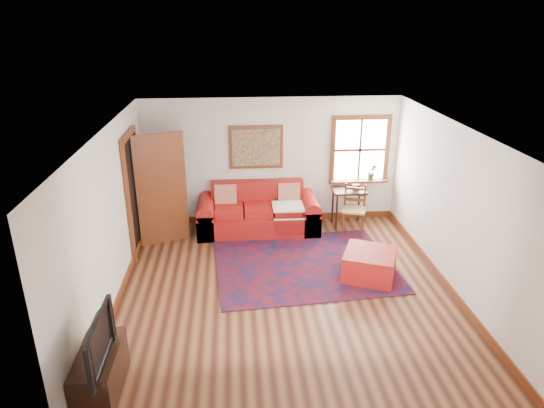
{
  "coord_description": "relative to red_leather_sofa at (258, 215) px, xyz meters",
  "views": [
    {
      "loc": [
        -0.72,
        -6.37,
        3.96
      ],
      "look_at": [
        -0.16,
        0.6,
        1.2
      ],
      "focal_mm": 32.0,
      "sensor_mm": 36.0,
      "label": 1
    }
  ],
  "objects": [
    {
      "name": "ground",
      "position": [
        0.29,
        -2.3,
        -0.3
      ],
      "size": [
        5.5,
        5.5,
        0.0
      ],
      "primitive_type": "plane",
      "color": "#401E11",
      "rests_on": "ground"
    },
    {
      "name": "room_envelope",
      "position": [
        0.29,
        -2.28,
        1.35
      ],
      "size": [
        5.04,
        5.54,
        2.52
      ],
      "color": "silver",
      "rests_on": "ground"
    },
    {
      "name": "window",
      "position": [
        2.07,
        0.4,
        1.01
      ],
      "size": [
        1.18,
        0.2,
        1.38
      ],
      "color": "white",
      "rests_on": "ground"
    },
    {
      "name": "doorway",
      "position": [
        -1.91,
        -0.52,
        0.77
      ],
      "size": [
        0.89,
        1.08,
        2.14
      ],
      "color": "black",
      "rests_on": "ground"
    },
    {
      "name": "framed_artwork",
      "position": [
        -0.01,
        0.41,
        1.25
      ],
      "size": [
        1.05,
        0.07,
        0.85
      ],
      "color": "brown",
      "rests_on": "ground"
    },
    {
      "name": "persian_rug",
      "position": [
        0.69,
        -1.52,
        -0.29
      ],
      "size": [
        3.12,
        2.58,
        0.02
      ],
      "primitive_type": "cube",
      "rotation": [
        0.0,
        0.0,
        0.08
      ],
      "color": "#5E0D15",
      "rests_on": "ground"
    },
    {
      "name": "red_leather_sofa",
      "position": [
        0.0,
        0.0,
        0.0
      ],
      "size": [
        2.32,
        0.96,
        0.91
      ],
      "color": "#A31615",
      "rests_on": "ground"
    },
    {
      "name": "red_ottoman",
      "position": [
        1.67,
        -1.99,
        -0.08
      ],
      "size": [
        1.02,
        1.02,
        0.45
      ],
      "primitive_type": "cube",
      "rotation": [
        0.0,
        0.0,
        -0.39
      ],
      "color": "#A31615",
      "rests_on": "ground"
    },
    {
      "name": "side_table",
      "position": [
        1.78,
        0.05,
        0.33
      ],
      "size": [
        0.63,
        0.48,
        0.76
      ],
      "color": "black",
      "rests_on": "ground"
    },
    {
      "name": "ladder_back_chair",
      "position": [
        1.83,
        -0.21,
        0.2
      ],
      "size": [
        0.53,
        0.52,
        0.92
      ],
      "color": "tan",
      "rests_on": "ground"
    },
    {
      "name": "media_cabinet",
      "position": [
        -1.98,
        -4.23,
        -0.04
      ],
      "size": [
        0.42,
        0.94,
        0.52
      ],
      "primitive_type": "cube",
      "color": "black",
      "rests_on": "ground"
    },
    {
      "name": "television",
      "position": [
        -1.96,
        -4.41,
        0.49
      ],
      "size": [
        0.13,
        0.96,
        0.55
      ],
      "primitive_type": "imported",
      "rotation": [
        0.0,
        0.0,
        1.57
      ],
      "color": "black",
      "rests_on": "media_cabinet"
    },
    {
      "name": "candle_hurricane",
      "position": [
        -1.93,
        -3.87,
        0.3
      ],
      "size": [
        0.12,
        0.12,
        0.18
      ],
      "color": "silver",
      "rests_on": "media_cabinet"
    }
  ]
}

